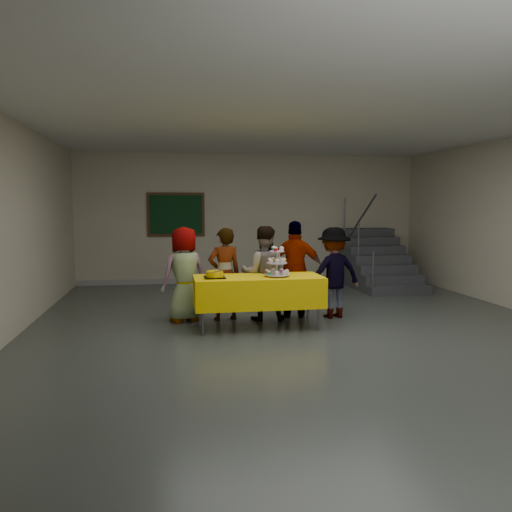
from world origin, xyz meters
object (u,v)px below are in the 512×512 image
at_px(noticeboard, 176,215).
at_px(schoolchild_b, 224,274).
at_px(bear_cake, 215,274).
at_px(bake_table, 258,291).
at_px(schoolchild_c, 263,273).
at_px(cupcake_stand, 277,265).
at_px(staircase, 373,263).
at_px(schoolchild_d, 296,269).
at_px(schoolchild_a, 184,274).
at_px(schoolchild_e, 333,273).

bearing_deg(noticeboard, schoolchild_b, -79.79).
relative_size(bear_cake, noticeboard, 0.28).
height_order(bake_table, schoolchild_b, schoolchild_b).
xyz_separation_m(schoolchild_c, noticeboard, (-1.29, 3.95, 0.86)).
xyz_separation_m(bear_cake, schoolchild_b, (0.21, 0.67, -0.10)).
distance_m(cupcake_stand, staircase, 4.80).
bearing_deg(cupcake_stand, bake_table, 166.51).
bearing_deg(staircase, schoolchild_d, -130.64).
relative_size(cupcake_stand, staircase, 0.19).
height_order(schoolchild_b, staircase, staircase).
height_order(schoolchild_b, schoolchild_c, schoolchild_c).
height_order(schoolchild_a, staircase, staircase).
height_order(schoolchild_c, noticeboard, noticeboard).
distance_m(bear_cake, noticeboard, 4.60).
height_order(bear_cake, schoolchild_e, schoolchild_e).
distance_m(bear_cake, schoolchild_d, 1.51).
bearing_deg(schoolchild_d, bear_cake, 40.25).
bearing_deg(schoolchild_b, schoolchild_c, 157.85).
height_order(schoolchild_b, schoolchild_d, schoolchild_d).
bearing_deg(bake_table, cupcake_stand, -13.49).
xyz_separation_m(cupcake_stand, schoolchild_e, (1.05, 0.56, -0.21)).
bearing_deg(bear_cake, cupcake_stand, -0.69).
distance_m(schoolchild_c, schoolchild_d, 0.55).
bearing_deg(bear_cake, schoolchild_c, 34.48).
relative_size(schoolchild_a, staircase, 0.62).
height_order(schoolchild_d, noticeboard, noticeboard).
height_order(cupcake_stand, schoolchild_c, schoolchild_c).
bearing_deg(schoolchild_b, schoolchild_d, 166.79).
bearing_deg(schoolchild_c, staircase, -127.66).
relative_size(cupcake_stand, schoolchild_b, 0.30).
bearing_deg(bear_cake, schoolchild_b, 72.25).
bearing_deg(noticeboard, cupcake_stand, -72.92).
xyz_separation_m(bake_table, schoolchild_b, (-0.43, 0.61, 0.17)).
distance_m(schoolchild_c, staircase, 4.43).
height_order(bear_cake, schoolchild_a, schoolchild_a).
bearing_deg(bake_table, schoolchild_d, 39.76).
xyz_separation_m(cupcake_stand, schoolchild_b, (-0.70, 0.68, -0.21)).
relative_size(bake_table, schoolchild_e, 1.29).
height_order(schoolchild_c, schoolchild_e, schoolchild_c).
bearing_deg(schoolchild_e, schoolchild_d, -18.86).
height_order(bear_cake, schoolchild_d, schoolchild_d).
height_order(bear_cake, noticeboard, noticeboard).
distance_m(cupcake_stand, schoolchild_d, 0.81).
distance_m(bake_table, schoolchild_b, 0.77).
bearing_deg(schoolchild_d, noticeboard, -49.72).
bearing_deg(cupcake_stand, schoolchild_c, 99.30).
height_order(schoolchild_a, schoolchild_b, schoolchild_a).
distance_m(bake_table, staircase, 4.90).
bearing_deg(schoolchild_b, schoolchild_e, 164.07).
bearing_deg(schoolchild_d, schoolchild_a, 13.29).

